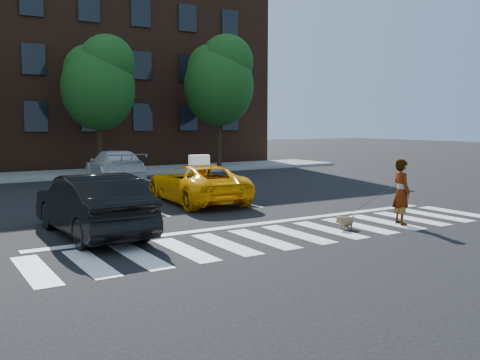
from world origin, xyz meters
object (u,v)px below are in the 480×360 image
Objects in this scene: white_suv at (115,166)px; dog at (345,221)px; black_sedan at (92,205)px; taxi at (197,183)px; tree_right at (219,77)px; tree_mid at (99,79)px; woman at (401,192)px.

white_suv reaches higher than dog.
taxi is at bearing -145.34° from black_sedan.
tree_right is at bearing 66.15° from dog.
tree_mid reaches higher than white_suv.
white_suv reaches higher than taxi.
taxi is at bearing 43.19° from woman.
tree_mid is 15.79m from black_sedan.
black_sedan is (-4.51, -3.37, 0.09)m from taxi.
tree_right is (7.00, -0.00, 0.41)m from tree_mid.
tree_mid is 1.52× the size of taxi.
dog is at bearing -109.74° from tree_right.
woman is 1.86m from dog.
white_suv is at bearing 90.79° from dog.
taxi is (-0.22, -11.12, -4.20)m from tree_mid.
taxi is 7.29× the size of dog.
tree_right is 14.04m from taxi.
tree_right is 18.91m from dog.
dog is (-6.15, -17.15, -5.05)m from tree_right.
tree_right is 12.03× the size of dog.
taxi reaches higher than dog.
black_sedan reaches higher than dog.
white_suv is (-7.35, -3.17, -4.55)m from tree_right.
white_suv is at bearing 30.85° from woman.
white_suv is 7.65× the size of dog.
tree_mid is 1.45× the size of white_suv.
tree_right reaches higher than dog.
tree_right is 1.71× the size of black_sedan.
white_suv is (4.38, 11.33, -0.03)m from black_sedan.
woman is (-4.43, -17.42, -4.40)m from tree_right.
dog is at bearing 100.41° from white_suv.
tree_mid is at bearing 27.65° from woman.
tree_right reaches higher than black_sedan.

